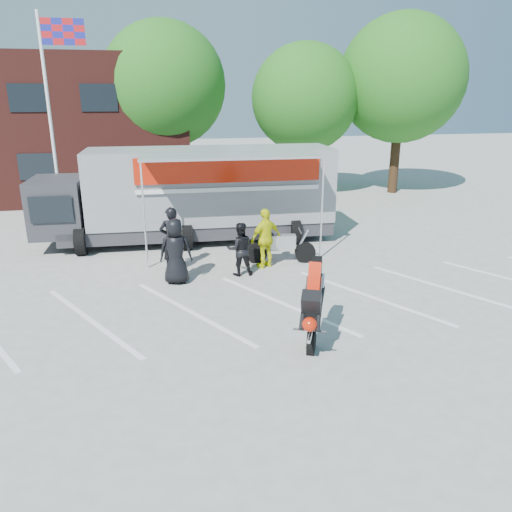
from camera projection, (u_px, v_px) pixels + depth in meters
name	position (u px, v px, depth m)	size (l,w,h in m)	color
ground	(287.00, 321.00, 11.98)	(100.00, 100.00, 0.00)	#ACACA6
parking_bay_lines	(276.00, 304.00, 12.91)	(18.00, 5.00, 0.01)	white
office_building	(7.00, 128.00, 25.63)	(18.00, 8.00, 7.00)	#4F1E19
flagpole	(55.00, 97.00, 18.46)	(1.61, 0.12, 8.00)	white
tree_left	(164.00, 85.00, 24.72)	(6.12, 6.12, 8.64)	#382314
tree_mid	(305.00, 98.00, 25.37)	(5.44, 5.44, 7.68)	#382314
tree_right	(402.00, 79.00, 25.61)	(6.46, 6.46, 9.12)	#382314
transporter_truck	(199.00, 240.00, 18.50)	(10.55, 5.08, 3.36)	gray
parked_motorcycle	(281.00, 263.00, 16.09)	(0.76, 2.28, 1.19)	#AEAEB2
stunt_bike_rider	(314.00, 337.00, 11.17)	(0.85, 1.80, 2.12)	black
spectator_leather_a	(176.00, 251.00, 14.10)	(0.93, 0.60, 1.90)	black
spectator_leather_b	(172.00, 239.00, 15.14)	(0.72, 0.47, 1.98)	black
spectator_leather_c	(240.00, 249.00, 14.78)	(0.78, 0.61, 1.61)	black
spectator_hivis	(266.00, 238.00, 15.39)	(1.10, 0.46, 1.87)	#E1E60C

